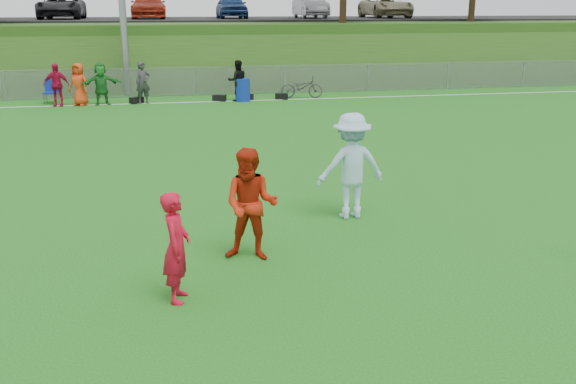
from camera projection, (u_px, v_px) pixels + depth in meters
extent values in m
plane|color=#1C5912|center=(275.00, 269.00, 9.86)|extent=(120.00, 120.00, 0.00)
cube|color=white|center=(199.00, 102.00, 26.80)|extent=(60.00, 0.10, 0.01)
cube|color=gray|center=(196.00, 82.00, 28.52)|extent=(58.00, 0.02, 1.20)
cube|color=gray|center=(195.00, 67.00, 28.34)|extent=(58.00, 0.04, 0.04)
cube|color=#294A14|center=(184.00, 46.00, 38.62)|extent=(120.00, 18.00, 3.00)
cube|color=black|center=(182.00, 19.00, 40.07)|extent=(120.00, 12.00, 0.10)
imported|color=black|center=(61.00, 6.00, 37.60)|extent=(2.39, 5.18, 1.44)
imported|color=maroon|center=(148.00, 6.00, 38.54)|extent=(2.02, 4.96, 1.44)
imported|color=navy|center=(231.00, 6.00, 39.48)|extent=(1.70, 4.23, 1.44)
imported|color=slate|center=(310.00, 6.00, 40.41)|extent=(1.52, 4.37, 1.44)
imported|color=#87805B|center=(386.00, 6.00, 41.35)|extent=(2.39, 5.18, 1.44)
imported|color=#B00C34|center=(56.00, 85.00, 25.51)|extent=(1.02, 0.48, 1.69)
imported|color=red|center=(79.00, 84.00, 25.67)|extent=(0.99, 0.87, 1.69)
imported|color=#1F7428|center=(101.00, 84.00, 25.84)|extent=(1.64, 0.81, 1.69)
imported|color=#303032|center=(143.00, 83.00, 26.14)|extent=(0.72, 0.59, 1.69)
imported|color=black|center=(238.00, 81.00, 26.87)|extent=(0.85, 0.68, 1.69)
cube|color=black|center=(137.00, 100.00, 26.38)|extent=(0.61, 0.55, 0.26)
cube|color=black|center=(219.00, 98.00, 27.02)|extent=(0.61, 0.46, 0.26)
cube|color=black|center=(246.00, 97.00, 27.24)|extent=(0.61, 0.46, 0.26)
cube|color=black|center=(282.00, 96.00, 27.52)|extent=(0.60, 0.39, 0.26)
imported|color=red|center=(176.00, 247.00, 8.62)|extent=(0.47, 0.62, 1.54)
imported|color=#B8220C|center=(251.00, 205.00, 10.02)|extent=(1.05, 0.93, 1.80)
imported|color=#A8D0E9|center=(351.00, 166.00, 12.01)|extent=(1.34, 0.82, 2.00)
cylinder|color=#0E2AA0|center=(243.00, 90.00, 26.93)|extent=(0.75, 0.75, 0.95)
cube|color=#0D2695|center=(51.00, 93.00, 26.31)|extent=(0.58, 0.58, 0.05)
cube|color=#0D2695|center=(52.00, 85.00, 26.49)|extent=(0.55, 0.08, 0.54)
imported|color=#323235|center=(302.00, 87.00, 27.84)|extent=(1.89, 0.96, 0.95)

